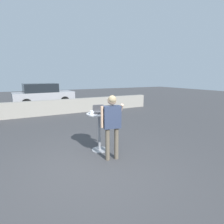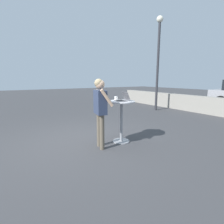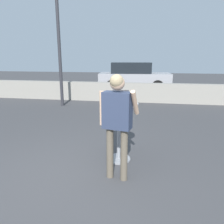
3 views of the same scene
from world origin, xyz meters
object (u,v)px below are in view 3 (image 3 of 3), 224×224
object	(u,v)px
coffee_mug	(107,100)
street_lamp	(58,27)
cafe_table	(119,124)
standing_person	(117,115)
laptop	(120,100)
parked_car_near_street	(134,76)

from	to	relation	value
coffee_mug	street_lamp	distance (m)	5.40
cafe_table	standing_person	bearing A→B (deg)	-84.49
coffee_mug	street_lamp	bearing A→B (deg)	121.65
cafe_table	street_lamp	world-z (taller)	street_lamp
laptop	standing_person	xyz separation A→B (m)	(0.06, -0.68, -0.09)
cafe_table	coffee_mug	size ratio (longest dim) A/B	9.02
standing_person	cafe_table	bearing A→B (deg)	95.51
parked_car_near_street	coffee_mug	bearing A→B (deg)	-88.58
laptop	street_lamp	size ratio (longest dim) A/B	0.08
standing_person	coffee_mug	bearing A→B (deg)	114.16
cafe_table	laptop	distance (m)	0.43
coffee_mug	standing_person	distance (m)	0.70
cafe_table	laptop	world-z (taller)	laptop
parked_car_near_street	standing_person	bearing A→B (deg)	-87.03
street_lamp	laptop	bearing A→B (deg)	-55.92
cafe_table	standing_person	xyz separation A→B (m)	(0.06, -0.65, 0.33)
coffee_mug	standing_person	xyz separation A→B (m)	(0.28, -0.63, -0.09)
coffee_mug	street_lamp	size ratio (longest dim) A/B	0.03
cafe_table	coffee_mug	xyz separation A→B (m)	(-0.22, -0.02, 0.43)
cafe_table	standing_person	size ratio (longest dim) A/B	0.66
coffee_mug	parked_car_near_street	distance (m)	9.27
standing_person	parked_car_near_street	distance (m)	9.91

